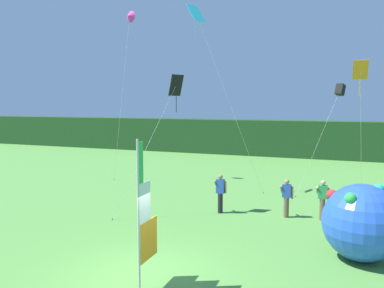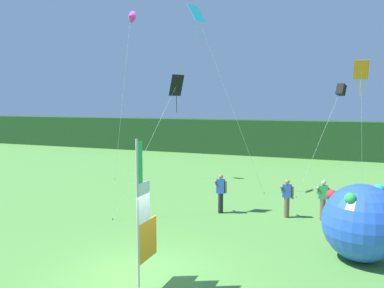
# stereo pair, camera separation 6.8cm
# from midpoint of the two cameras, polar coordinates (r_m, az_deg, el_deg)

# --- Properties ---
(ground_plane) EXTENTS (120.00, 120.00, 0.00)m
(ground_plane) POSITION_cam_midpoint_polar(r_m,az_deg,el_deg) (11.45, -7.20, -18.91)
(ground_plane) COLOR #518E3D
(distant_treeline) EXTENTS (80.00, 2.40, 3.29)m
(distant_treeline) POSITION_cam_midpoint_polar(r_m,az_deg,el_deg) (36.28, 13.52, 0.83)
(distant_treeline) COLOR #1E421E
(distant_treeline) RESTS_ON ground
(banner_flag) EXTENTS (0.06, 1.03, 3.96)m
(banner_flag) POSITION_cam_midpoint_polar(r_m,az_deg,el_deg) (10.12, -7.03, -10.81)
(banner_flag) COLOR #B7B7BC
(banner_flag) RESTS_ON ground
(person_near_banner) EXTENTS (0.55, 0.48, 1.64)m
(person_near_banner) POSITION_cam_midpoint_polar(r_m,az_deg,el_deg) (16.89, 14.04, -7.68)
(person_near_banner) COLOR brown
(person_near_banner) RESTS_ON ground
(person_mid_field) EXTENTS (0.55, 0.48, 1.73)m
(person_mid_field) POSITION_cam_midpoint_polar(r_m,az_deg,el_deg) (17.09, 4.41, -7.18)
(person_mid_field) COLOR black
(person_mid_field) RESTS_ON ground
(person_far_left) EXTENTS (0.55, 0.48, 1.69)m
(person_far_left) POSITION_cam_midpoint_polar(r_m,az_deg,el_deg) (16.88, 19.00, -7.74)
(person_far_left) COLOR brown
(person_far_left) RESTS_ON ground
(inflatable_balloon) EXTENTS (2.38, 2.38, 2.38)m
(inflatable_balloon) POSITION_cam_midpoint_polar(r_m,az_deg,el_deg) (13.08, 24.04, -10.59)
(inflatable_balloon) COLOR blue
(inflatable_balloon) RESTS_ON ground
(kite_cyan_diamond_1) EXTENTS (3.94, 1.65, 9.95)m
(kite_cyan_diamond_1) POSITION_cam_midpoint_polar(r_m,az_deg,el_deg) (20.87, 1.21, 17.78)
(kite_cyan_diamond_1) COLOR brown
(kite_cyan_diamond_1) RESTS_ON ground
(kite_black_box_2) EXTENTS (2.24, 0.80, 5.82)m
(kite_black_box_2) POSITION_cam_midpoint_polar(r_m,az_deg,el_deg) (20.53, 21.31, 7.42)
(kite_black_box_2) COLOR brown
(kite_black_box_2) RESTS_ON ground
(kite_orange_diamond_3) EXTENTS (0.71, 2.22, 6.65)m
(kite_orange_diamond_3) POSITION_cam_midpoint_polar(r_m,az_deg,el_deg) (18.26, 23.94, 9.02)
(kite_orange_diamond_3) COLOR brown
(kite_orange_diamond_3) RESTS_ON ground
(kite_magenta_delta_4) EXTENTS (1.47, 0.72, 10.47)m
(kite_magenta_delta_4) POSITION_cam_midpoint_polar(r_m,az_deg,el_deg) (24.82, -9.06, 18.08)
(kite_magenta_delta_4) COLOR brown
(kite_magenta_delta_4) RESTS_ON ground
(kite_black_diamond_6) EXTENTS (2.32, 2.39, 6.05)m
(kite_black_diamond_6) POSITION_cam_midpoint_polar(r_m,az_deg,el_deg) (16.63, -2.55, 7.89)
(kite_black_diamond_6) COLOR brown
(kite_black_diamond_6) RESTS_ON ground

